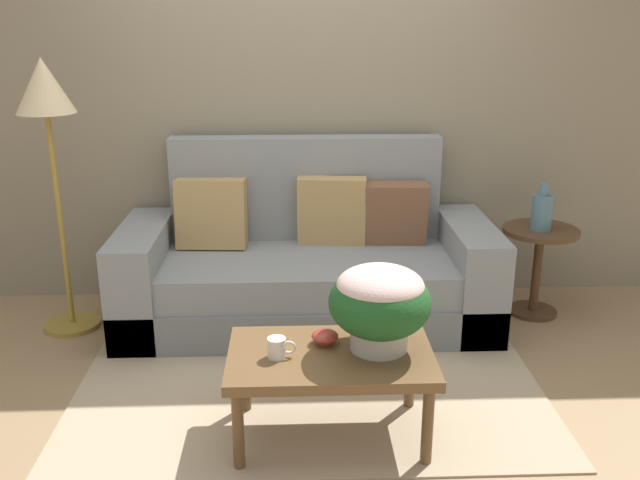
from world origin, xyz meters
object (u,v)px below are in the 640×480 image
object	(u,v)px
couch	(307,268)
coffee_table	(331,363)
side_table	(538,255)
coffee_mug	(278,348)
snack_bowl	(325,337)
floor_lamp	(47,114)
potted_plant	(380,301)
table_vase	(542,211)

from	to	relation	value
couch	coffee_table	size ratio (longest dim) A/B	2.50
side_table	coffee_mug	world-z (taller)	side_table
snack_bowl	side_table	bearing A→B (deg)	40.95
coffee_table	floor_lamp	bearing A→B (deg)	141.52
potted_plant	table_vase	xyz separation A→B (m)	(1.15, 1.24, 0.04)
potted_plant	snack_bowl	world-z (taller)	potted_plant
snack_bowl	table_vase	world-z (taller)	table_vase
couch	floor_lamp	bearing A→B (deg)	-176.59
side_table	couch	bearing A→B (deg)	-179.89
side_table	floor_lamp	bearing A→B (deg)	-178.24
snack_bowl	table_vase	bearing A→B (deg)	40.77
floor_lamp	coffee_mug	xyz separation A→B (m)	(1.29, -1.24, -0.84)
side_table	table_vase	xyz separation A→B (m)	(-0.01, -0.02, 0.29)
snack_bowl	coffee_mug	bearing A→B (deg)	-150.42
side_table	potted_plant	distance (m)	1.73
side_table	potted_plant	xyz separation A→B (m)	(-1.16, -1.26, 0.25)
potted_plant	table_vase	size ratio (longest dim) A/B	1.56
couch	table_vase	size ratio (longest dim) A/B	7.84
coffee_table	floor_lamp	world-z (taller)	floor_lamp
coffee_table	snack_bowl	distance (m)	0.12
floor_lamp	snack_bowl	distance (m)	2.06
coffee_table	coffee_mug	distance (m)	0.25
floor_lamp	potted_plant	size ratio (longest dim) A/B	3.59
couch	floor_lamp	size ratio (longest dim) A/B	1.40
coffee_mug	side_table	bearing A→B (deg)	39.65
coffee_mug	snack_bowl	distance (m)	0.24
floor_lamp	side_table	bearing A→B (deg)	1.76
floor_lamp	snack_bowl	world-z (taller)	floor_lamp
coffee_mug	couch	bearing A→B (deg)	83.42
side_table	potted_plant	size ratio (longest dim) A/B	1.27
coffee_table	table_vase	distance (m)	1.90
floor_lamp	table_vase	distance (m)	2.95
floor_lamp	potted_plant	world-z (taller)	floor_lamp
side_table	table_vase	distance (m)	0.29
potted_plant	floor_lamp	bearing A→B (deg)	145.95
potted_plant	table_vase	bearing A→B (deg)	47.28
table_vase	snack_bowl	bearing A→B (deg)	-139.23
floor_lamp	potted_plant	bearing A→B (deg)	-34.05
couch	snack_bowl	xyz separation A→B (m)	(0.06, -1.21, 0.13)
couch	side_table	distance (m)	1.45
coffee_table	table_vase	xyz separation A→B (m)	(1.36, 1.28, 0.32)
side_table	snack_bowl	xyz separation A→B (m)	(-1.40, -1.21, 0.06)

